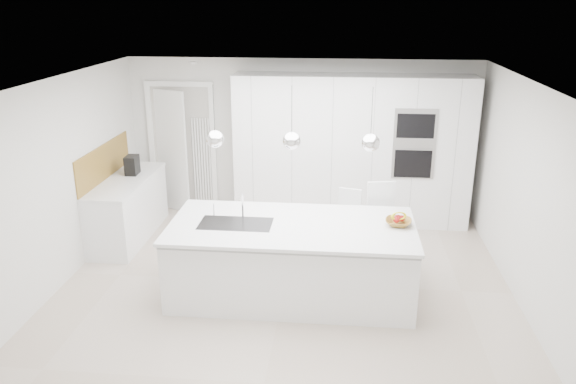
# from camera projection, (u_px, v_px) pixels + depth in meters

# --- Properties ---
(floor) EXTENTS (5.50, 5.50, 0.00)m
(floor) POSITION_uv_depth(u_px,v_px,m) (286.00, 283.00, 7.02)
(floor) COLOR #BAA999
(floor) RESTS_ON ground
(wall_back) EXTENTS (5.50, 0.00, 5.50)m
(wall_back) POSITION_uv_depth(u_px,v_px,m) (302.00, 138.00, 8.96)
(wall_back) COLOR silver
(wall_back) RESTS_ON ground
(wall_left) EXTENTS (0.00, 5.00, 5.00)m
(wall_left) POSITION_uv_depth(u_px,v_px,m) (62.00, 181.00, 6.86)
(wall_left) COLOR silver
(wall_left) RESTS_ON ground
(ceiling) EXTENTS (5.50, 5.50, 0.00)m
(ceiling) POSITION_uv_depth(u_px,v_px,m) (285.00, 81.00, 6.20)
(ceiling) COLOR white
(ceiling) RESTS_ON wall_back
(tall_cabinets) EXTENTS (3.60, 0.60, 2.30)m
(tall_cabinets) POSITION_uv_depth(u_px,v_px,m) (352.00, 150.00, 8.64)
(tall_cabinets) COLOR white
(tall_cabinets) RESTS_ON floor
(oven_stack) EXTENTS (0.62, 0.04, 1.05)m
(oven_stack) POSITION_uv_depth(u_px,v_px,m) (414.00, 144.00, 8.19)
(oven_stack) COLOR #A5A5A8
(oven_stack) RESTS_ON tall_cabinets
(doorway_frame) EXTENTS (1.11, 0.08, 2.13)m
(doorway_frame) POSITION_uv_depth(u_px,v_px,m) (183.00, 149.00, 9.19)
(doorway_frame) COLOR white
(doorway_frame) RESTS_ON floor
(hallway_door) EXTENTS (0.76, 0.38, 2.00)m
(hallway_door) POSITION_uv_depth(u_px,v_px,m) (167.00, 151.00, 9.17)
(hallway_door) COLOR white
(hallway_door) RESTS_ON floor
(radiator) EXTENTS (0.32, 0.04, 1.40)m
(radiator) POSITION_uv_depth(u_px,v_px,m) (202.00, 160.00, 9.20)
(radiator) COLOR white
(radiator) RESTS_ON floor
(left_base_cabinets) EXTENTS (0.60, 1.80, 0.86)m
(left_base_cabinets) POSITION_uv_depth(u_px,v_px,m) (128.00, 210.00, 8.23)
(left_base_cabinets) COLOR white
(left_base_cabinets) RESTS_ON floor
(left_worktop) EXTENTS (0.62, 1.82, 0.04)m
(left_worktop) POSITION_uv_depth(u_px,v_px,m) (125.00, 181.00, 8.09)
(left_worktop) COLOR white
(left_worktop) RESTS_ON left_base_cabinets
(oak_backsplash) EXTENTS (0.02, 1.80, 0.50)m
(oak_backsplash) POSITION_uv_depth(u_px,v_px,m) (104.00, 162.00, 8.02)
(oak_backsplash) COLOR olive
(oak_backsplash) RESTS_ON wall_left
(island_base) EXTENTS (2.80, 1.20, 0.86)m
(island_base) POSITION_uv_depth(u_px,v_px,m) (291.00, 263.00, 6.59)
(island_base) COLOR white
(island_base) RESTS_ON floor
(island_worktop) EXTENTS (2.84, 1.40, 0.04)m
(island_worktop) POSITION_uv_depth(u_px,v_px,m) (292.00, 226.00, 6.49)
(island_worktop) COLOR white
(island_worktop) RESTS_ON island_base
(island_sink) EXTENTS (0.84, 0.44, 0.18)m
(island_sink) POSITION_uv_depth(u_px,v_px,m) (236.00, 230.00, 6.52)
(island_sink) COLOR #3F3F42
(island_sink) RESTS_ON island_worktop
(island_tap) EXTENTS (0.02, 0.02, 0.30)m
(island_tap) POSITION_uv_depth(u_px,v_px,m) (243.00, 206.00, 6.63)
(island_tap) COLOR white
(island_tap) RESTS_ON island_worktop
(pendant_left) EXTENTS (0.20, 0.20, 0.20)m
(pendant_left) POSITION_uv_depth(u_px,v_px,m) (215.00, 139.00, 6.18)
(pendant_left) COLOR white
(pendant_left) RESTS_ON ceiling
(pendant_mid) EXTENTS (0.20, 0.20, 0.20)m
(pendant_mid) POSITION_uv_depth(u_px,v_px,m) (292.00, 141.00, 6.10)
(pendant_mid) COLOR white
(pendant_mid) RESTS_ON ceiling
(pendant_right) EXTENTS (0.20, 0.20, 0.20)m
(pendant_right) POSITION_uv_depth(u_px,v_px,m) (370.00, 143.00, 6.02)
(pendant_right) COLOR white
(pendant_right) RESTS_ON ceiling
(fruit_bowl) EXTENTS (0.34, 0.34, 0.07)m
(fruit_bowl) POSITION_uv_depth(u_px,v_px,m) (398.00, 222.00, 6.43)
(fruit_bowl) COLOR olive
(fruit_bowl) RESTS_ON island_worktop
(espresso_machine) EXTENTS (0.18, 0.27, 0.28)m
(espresso_machine) POSITION_uv_depth(u_px,v_px,m) (132.00, 165.00, 8.27)
(espresso_machine) COLOR black
(espresso_machine) RESTS_ON left_worktop
(bar_stool_left) EXTENTS (0.42, 0.52, 0.98)m
(bar_stool_left) POSITION_uv_depth(u_px,v_px,m) (349.00, 227.00, 7.44)
(bar_stool_left) COLOR white
(bar_stool_left) RESTS_ON floor
(bar_stool_right) EXTENTS (0.47, 0.59, 1.15)m
(bar_stool_right) POSITION_uv_depth(u_px,v_px,m) (380.00, 228.00, 7.19)
(bar_stool_right) COLOR white
(bar_stool_right) RESTS_ON floor
(apple_a) EXTENTS (0.07, 0.07, 0.07)m
(apple_a) POSITION_uv_depth(u_px,v_px,m) (402.00, 218.00, 6.47)
(apple_a) COLOR #AF1819
(apple_a) RESTS_ON fruit_bowl
(apple_b) EXTENTS (0.08, 0.08, 0.08)m
(apple_b) POSITION_uv_depth(u_px,v_px,m) (396.00, 220.00, 6.43)
(apple_b) COLOR #AF1819
(apple_b) RESTS_ON fruit_bowl
(apple_c) EXTENTS (0.08, 0.08, 0.08)m
(apple_c) POSITION_uv_depth(u_px,v_px,m) (398.00, 218.00, 6.46)
(apple_c) COLOR #AF1819
(apple_c) RESTS_ON fruit_bowl
(banana_bunch) EXTENTS (0.22, 0.16, 0.19)m
(banana_bunch) POSITION_uv_depth(u_px,v_px,m) (399.00, 216.00, 6.43)
(banana_bunch) COLOR yellow
(banana_bunch) RESTS_ON fruit_bowl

